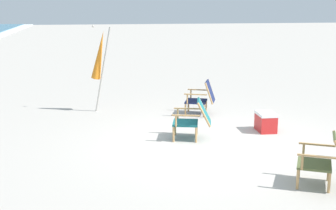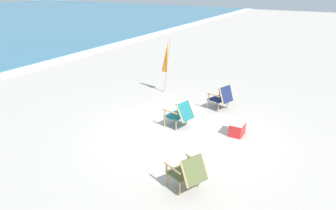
{
  "view_description": "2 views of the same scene",
  "coord_description": "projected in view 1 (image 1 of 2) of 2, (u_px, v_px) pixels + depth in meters",
  "views": [
    {
      "loc": [
        -8.3,
        1.98,
        2.72
      ],
      "look_at": [
        0.39,
        0.81,
        0.68
      ],
      "focal_mm": 50.0,
      "sensor_mm": 36.0,
      "label": 1
    },
    {
      "loc": [
        -7.28,
        -3.48,
        3.98
      ],
      "look_at": [
        0.04,
        0.53,
        0.75
      ],
      "focal_mm": 35.0,
      "sensor_mm": 36.0,
      "label": 2
    }
  ],
  "objects": [
    {
      "name": "beach_chair_far_center",
      "position": [
        194.0,
        118.0,
        9.08
      ],
      "size": [
        0.72,
        0.85,
        0.79
      ],
      "color": "#196066",
      "rests_on": "ground"
    },
    {
      "name": "beach_chair_back_right",
      "position": [
        202.0,
        97.0,
        10.95
      ],
      "size": [
        0.76,
        0.82,
        0.82
      ],
      "color": "#19234C",
      "rests_on": "ground"
    },
    {
      "name": "beach_chair_front_right",
      "position": [
        327.0,
        159.0,
        6.78
      ],
      "size": [
        0.83,
        0.91,
        0.79
      ],
      "color": "#515B33",
      "rests_on": "ground"
    },
    {
      "name": "ground_plane",
      "position": [
        213.0,
        143.0,
        8.88
      ],
      "size": [
        80.0,
        80.0,
        0.0
      ],
      "primitive_type": "plane",
      "color": "#B2AAA0"
    },
    {
      "name": "cooler_box",
      "position": [
        266.0,
        122.0,
        9.65
      ],
      "size": [
        0.49,
        0.35,
        0.4
      ],
      "color": "red",
      "rests_on": "ground"
    },
    {
      "name": "umbrella_furled_orange",
      "position": [
        100.0,
        56.0,
        11.02
      ],
      "size": [
        0.45,
        0.55,
        2.08
      ],
      "color": "#B7B2A8",
      "rests_on": "ground"
    }
  ]
}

